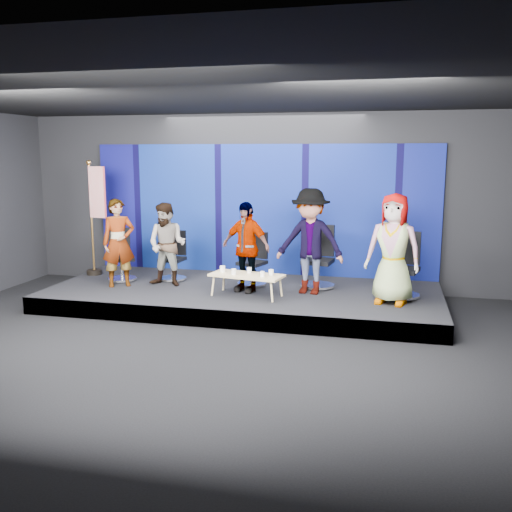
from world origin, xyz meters
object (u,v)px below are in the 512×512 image
object	(u,v)px
panelist_c	(246,247)
mug_c	(249,270)
panelist_b	(167,245)
mug_a	(223,269)
chair_d	(319,267)
panelist_e	(393,249)
mug_e	(271,272)
coffee_table	(247,276)
chair_b	(174,264)
panelist_d	(310,241)
flag_stand	(96,215)
chair_a	(121,263)
mug_d	(262,274)
mug_b	(234,272)
panelist_a	(119,243)
chair_c	(253,268)
chair_e	(403,276)

from	to	relation	value
panelist_c	mug_c	bearing A→B (deg)	-44.94
panelist_b	mug_a	world-z (taller)	panelist_b
chair_d	panelist_e	world-z (taller)	panelist_e
mug_a	mug_e	xyz separation A→B (m)	(0.88, -0.06, -0.01)
panelist_e	coffee_table	distance (m)	2.48
chair_b	mug_a	bearing A→B (deg)	-30.66
chair_b	panelist_d	size ratio (longest dim) A/B	0.52
panelist_e	flag_stand	bearing A→B (deg)	-174.72
panelist_d	panelist_e	world-z (taller)	panelist_d
chair_a	mug_d	distance (m)	3.08
mug_b	flag_stand	distance (m)	3.39
panelist_d	mug_b	bearing A→B (deg)	-148.08
mug_e	coffee_table	bearing A→B (deg)	-176.46
panelist_a	panelist_c	world-z (taller)	panelist_a
panelist_d	mug_e	bearing A→B (deg)	-135.55
coffee_table	chair_b	bearing A→B (deg)	151.45
chair_b	panelist_c	world-z (taller)	panelist_c
chair_a	mug_b	distance (m)	2.57
chair_d	panelist_d	size ratio (longest dim) A/B	0.62
panelist_a	coffee_table	distance (m)	2.52
panelist_e	mug_e	size ratio (longest dim) A/B	18.26
chair_a	chair_b	size ratio (longest dim) A/B	1.05
chair_c	mug_d	size ratio (longest dim) A/B	10.73
mug_a	flag_stand	bearing A→B (deg)	162.87
mug_b	mug_c	world-z (taller)	mug_b
chair_b	mug_c	xyz separation A→B (m)	(1.72, -0.80, 0.12)
panelist_b	panelist_c	size ratio (longest dim) A/B	0.96
chair_c	panelist_e	xyz separation A→B (m)	(2.51, -0.74, 0.58)
chair_c	mug_a	distance (m)	0.86
panelist_c	chair_d	size ratio (longest dim) A/B	1.41
chair_a	flag_stand	bearing A→B (deg)	120.84
mug_d	mug_e	distance (m)	0.20
chair_d	flag_stand	distance (m)	4.53
mug_c	flag_stand	distance (m)	3.55
chair_d	mug_b	distance (m)	1.68
chair_d	panelist_d	bearing A→B (deg)	-92.90
panelist_b	mug_d	distance (m)	2.04
mug_d	mug_e	bearing A→B (deg)	55.88
chair_d	coffee_table	world-z (taller)	chair_d
mug_e	panelist_c	bearing A→B (deg)	148.48
chair_b	chair_e	world-z (taller)	chair_e
chair_a	chair_e	xyz separation A→B (m)	(5.27, -0.07, 0.04)
panelist_b	panelist_d	distance (m)	2.64
coffee_table	panelist_b	bearing A→B (deg)	164.98
mug_d	coffee_table	bearing A→B (deg)	155.42
panelist_c	mug_b	xyz separation A→B (m)	(-0.10, -0.43, -0.36)
chair_b	mug_a	distance (m)	1.51
panelist_b	mug_b	world-z (taller)	panelist_b
panelist_a	coffee_table	size ratio (longest dim) A/B	1.22
chair_b	flag_stand	world-z (taller)	flag_stand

